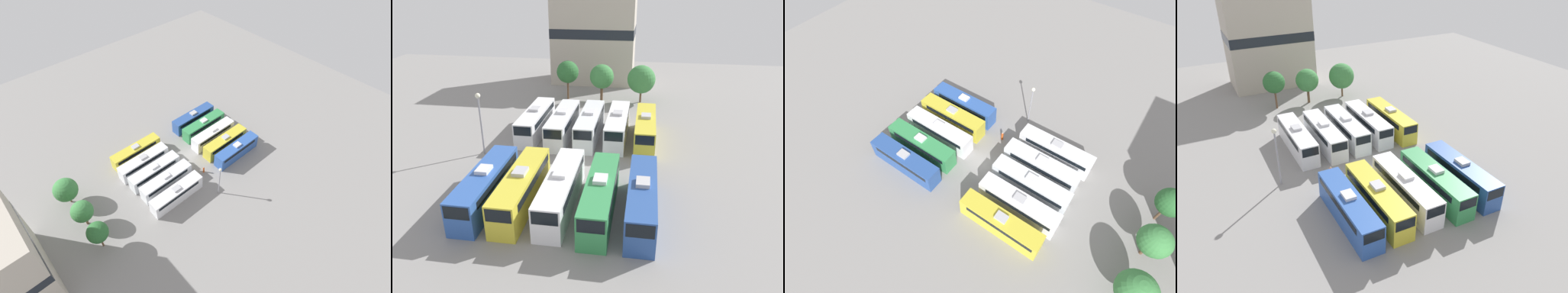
% 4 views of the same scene
% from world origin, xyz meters
% --- Properties ---
extents(ground_plane, '(115.83, 115.83, 0.00)m').
position_xyz_m(ground_plane, '(0.00, 0.00, 0.00)').
color(ground_plane, gray).
extents(bus_0, '(2.53, 11.65, 3.69)m').
position_xyz_m(bus_0, '(-7.22, -8.69, 1.84)').
color(bus_0, '#2D56A8').
rests_on(bus_0, ground_plane).
extents(bus_1, '(2.53, 11.65, 3.69)m').
position_xyz_m(bus_1, '(-3.77, -8.55, 1.84)').
color(bus_1, gold).
rests_on(bus_1, ground_plane).
extents(bus_2, '(2.53, 11.65, 3.69)m').
position_xyz_m(bus_2, '(-0.06, -8.32, 1.84)').
color(bus_2, white).
rests_on(bus_2, ground_plane).
extents(bus_3, '(2.53, 11.65, 3.69)m').
position_xyz_m(bus_3, '(3.67, -8.78, 1.84)').
color(bus_3, '#338C4C').
rests_on(bus_3, ground_plane).
extents(bus_4, '(2.53, 11.65, 3.69)m').
position_xyz_m(bus_4, '(7.40, -8.76, 1.84)').
color(bus_4, '#284C93').
rests_on(bus_4, ground_plane).
extents(bus_5, '(2.53, 11.65, 3.69)m').
position_xyz_m(bus_5, '(-7.37, 8.80, 1.84)').
color(bus_5, silver).
rests_on(bus_5, ground_plane).
extents(bus_6, '(2.53, 11.65, 3.69)m').
position_xyz_m(bus_6, '(-3.52, 8.37, 1.84)').
color(bus_6, silver).
rests_on(bus_6, ground_plane).
extents(bus_7, '(2.53, 11.65, 3.69)m').
position_xyz_m(bus_7, '(0.06, 8.64, 1.84)').
color(bus_7, silver).
rests_on(bus_7, ground_plane).
extents(bus_8, '(2.53, 11.65, 3.69)m').
position_xyz_m(bus_8, '(3.72, 8.86, 1.84)').
color(bus_8, white).
rests_on(bus_8, ground_plane).
extents(bus_9, '(2.53, 11.65, 3.69)m').
position_xyz_m(bus_9, '(7.36, 8.34, 1.84)').
color(bus_9, gold).
rests_on(bus_9, ground_plane).
extents(worker_person, '(0.36, 0.36, 1.60)m').
position_xyz_m(worker_person, '(-5.86, 0.04, 0.74)').
color(worker_person, '#CC4C19').
rests_on(worker_person, ground_plane).
extents(light_pole, '(0.60, 0.60, 7.61)m').
position_xyz_m(light_pole, '(-11.84, 1.51, 5.18)').
color(light_pole, gray).
rests_on(light_pole, ground_plane).
extents(tree_0, '(3.75, 3.75, 6.63)m').
position_xyz_m(tree_0, '(-6.24, 24.91, 4.73)').
color(tree_0, brown).
rests_on(tree_0, ground_plane).
extents(tree_1, '(4.06, 4.06, 6.24)m').
position_xyz_m(tree_1, '(-0.37, 24.85, 4.18)').
color(tree_1, brown).
rests_on(tree_1, ground_plane).
extents(tree_2, '(4.67, 4.67, 6.30)m').
position_xyz_m(tree_2, '(6.26, 24.91, 3.96)').
color(tree_2, brown).
rests_on(tree_2, ground_plane).
extents(depot_building, '(15.75, 9.76, 17.73)m').
position_xyz_m(depot_building, '(-3.53, 38.06, 8.95)').
color(depot_building, '#B2A899').
rests_on(depot_building, ground_plane).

